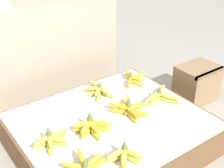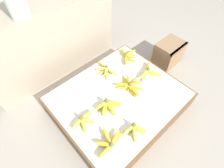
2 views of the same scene
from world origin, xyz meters
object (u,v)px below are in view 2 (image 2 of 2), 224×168
wooden_crate (168,53)px  banana_bunch_middle_midleft (108,106)px  banana_bunch_front_left (109,143)px  banana_bunch_middle_right (149,72)px  banana_bunch_back_midright (105,69)px  glass_jar (16,3)px  banana_bunch_front_midleft (134,130)px  banana_bunch_middle_left (83,121)px  banana_bunch_back_right (127,56)px  banana_bunch_middle_midright (130,86)px

wooden_crate → banana_bunch_middle_midleft: size_ratio=1.47×
wooden_crate → banana_bunch_front_left: banana_bunch_front_left is taller
banana_bunch_middle_right → banana_bunch_front_left: bearing=-161.3°
banana_bunch_back_midright → glass_jar: bearing=129.8°
banana_bunch_back_midright → wooden_crate: bearing=-17.8°
banana_bunch_front_midleft → banana_bunch_middle_left: banana_bunch_middle_left is taller
banana_bunch_front_midleft → banana_bunch_back_midright: bearing=67.7°
banana_bunch_back_midright → glass_jar: glass_jar is taller
banana_bunch_front_midleft → wooden_crate: bearing=21.1°
banana_bunch_front_left → banana_bunch_middle_left: size_ratio=1.24×
banana_bunch_front_left → banana_bunch_back_midright: size_ratio=1.01×
banana_bunch_middle_left → banana_bunch_back_right: bearing=20.1°
banana_bunch_middle_right → banana_bunch_middle_midright: bearing=179.5°
wooden_crate → banana_bunch_front_left: 1.18m
banana_bunch_middle_midright → banana_bunch_front_midleft: bearing=-132.0°
banana_bunch_middle_midright → banana_bunch_middle_left: bearing=179.2°
wooden_crate → banana_bunch_middle_midleft: (-0.95, -0.09, 0.09)m
wooden_crate → banana_bunch_front_midleft: size_ratio=1.85×
banana_bunch_front_midleft → banana_bunch_middle_midleft: (-0.01, 0.28, 0.00)m
banana_bunch_middle_midright → banana_bunch_middle_right: size_ratio=1.08×
banana_bunch_middle_midleft → banana_bunch_back_right: banana_bunch_middle_midleft is taller
banana_bunch_middle_left → banana_bunch_back_midright: banana_bunch_middle_left is taller
banana_bunch_front_midleft → banana_bunch_middle_right: (0.51, 0.30, -0.00)m
banana_bunch_middle_midleft → banana_bunch_middle_midright: 0.28m
banana_bunch_back_midright → banana_bunch_middle_right: bearing=-47.0°
banana_bunch_front_left → banana_bunch_back_right: 0.89m
banana_bunch_middle_right → glass_jar: glass_jar is taller
banana_bunch_front_left → banana_bunch_back_midright: bearing=50.7°
banana_bunch_middle_midleft → banana_bunch_middle_right: size_ratio=0.79×
banana_bunch_middle_midleft → banana_bunch_front_midleft: bearing=-88.6°
wooden_crate → banana_bunch_back_midright: bearing=162.2°
wooden_crate → banana_bunch_back_midright: 0.74m
wooden_crate → banana_bunch_front_midleft: (-0.94, -0.36, 0.08)m
glass_jar → banana_bunch_front_midleft: bearing=-82.0°
banana_bunch_middle_left → banana_bunch_middle_midright: banana_bunch_middle_midright is taller
banana_bunch_front_left → banana_bunch_middle_right: (0.71, 0.24, -0.00)m
banana_bunch_front_midleft → banana_bunch_middle_midright: bearing=48.0°
wooden_crate → banana_bunch_middle_left: 1.17m
wooden_crate → banana_bunch_back_right: (-0.42, 0.22, 0.08)m
banana_bunch_middle_left → banana_bunch_middle_right: 0.74m
banana_bunch_front_midleft → banana_bunch_back_right: bearing=47.7°
wooden_crate → glass_jar: glass_jar is taller
banana_bunch_middle_midleft → banana_bunch_front_left: bearing=-130.5°
wooden_crate → banana_bunch_front_left: (-1.14, -0.31, 0.08)m
banana_bunch_middle_right → banana_bunch_middle_left: bearing=179.3°
banana_bunch_back_right → banana_bunch_middle_midright: bearing=-132.5°
banana_bunch_front_midleft → banana_bunch_middle_midright: banana_bunch_middle_midright is taller
wooden_crate → banana_bunch_middle_right: banana_bunch_middle_right is taller
banana_bunch_middle_midright → glass_jar: glass_jar is taller
banana_bunch_front_midleft → glass_jar: size_ratio=0.73×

